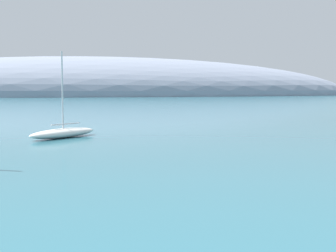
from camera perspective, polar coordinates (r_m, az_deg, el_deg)
The scene contains 2 objects.
distant_ridge at distance 252.88m, azimuth -8.18°, elevation 3.77°, with size 305.09×88.40×42.35m, color gray.
sailboat_white_mid_mooring at distance 38.80m, azimuth -12.99°, elevation -0.79°, with size 6.30×5.68×7.13m.
Camera 1 is at (-9.85, -3.73, 4.10)m, focal length 48.67 mm.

